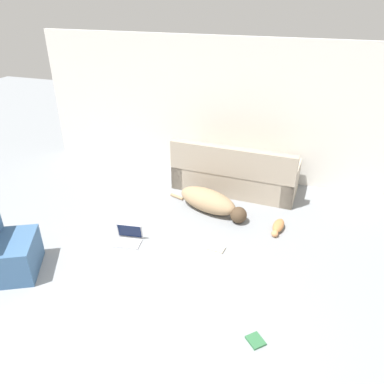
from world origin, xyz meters
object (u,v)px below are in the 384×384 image
Objects in this scene: cat at (278,227)px; couch at (235,175)px; side_chair at (10,252)px; book_green at (256,341)px; book_cream at (216,248)px; dog at (210,202)px; laptop_open at (129,236)px.

couch is at bearing -132.69° from cat.
side_chair is (-2.98, -1.92, 0.23)m from cat.
book_green is 0.27× the size of side_chair.
book_cream is 0.29× the size of side_chair.
side_chair is (-1.91, -2.12, 0.13)m from dog.
book_green is at bearing -38.07° from laptop_open.
dog reaches higher than book_green.
side_chair reaches higher than dog.
laptop_open is at bearing -108.58° from dog.
cat is 2.03m from book_green.
laptop_open is at bearing -72.92° from side_chair.
laptop_open is 1.74× the size of book_green.
side_chair reaches higher than book_green.
book_cream is at bearing 97.30° from couch.
book_cream is (0.15, -1.74, -0.27)m from couch.
dog is 5.88× the size of book_cream.
book_cream is (-0.73, -0.71, -0.05)m from cat.
side_chair is (-3.02, 0.11, 0.28)m from book_green.
dog is at bearing 44.02° from laptop_open.
side_chair is (-1.05, -1.02, 0.22)m from laptop_open.
side_chair is at bearing -50.18° from cat.
laptop_open is 0.47× the size of side_chair.
book_green is (1.96, -1.13, -0.06)m from laptop_open.
side_chair is at bearing 177.94° from book_green.
side_chair is at bearing 56.99° from couch.
cat is 2.26× the size of book_green.
couch is 0.86m from dog.
dog is 1.40m from laptop_open.
couch reaches higher than laptop_open.
dog is 3.60× the size of laptop_open.
laptop_open is (-1.05, -1.93, -0.20)m from couch.
laptop_open is (-0.86, -1.10, -0.09)m from dog.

